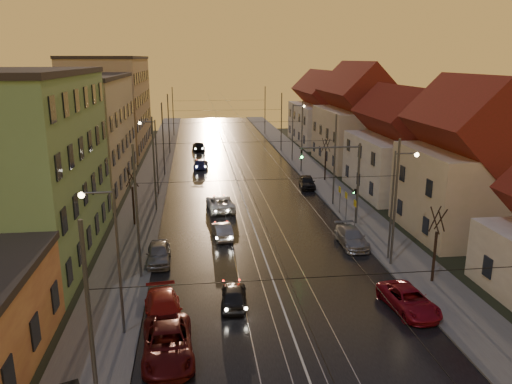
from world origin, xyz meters
name	(u,v)px	position (x,y,z in m)	size (l,w,h in m)	color
ground	(296,344)	(0.00, 0.00, 0.00)	(160.00, 160.00, 0.00)	black
road	(233,172)	(0.00, 40.00, 0.02)	(16.00, 120.00, 0.04)	black
sidewalk_left	(154,174)	(-10.00, 40.00, 0.07)	(4.00, 120.00, 0.15)	#4C4C4C
sidewalk_right	(310,170)	(10.00, 40.00, 0.07)	(4.00, 120.00, 0.15)	#4C4C4C
tram_rail_0	(216,172)	(-2.20, 40.00, 0.06)	(0.06, 120.00, 0.03)	gray
tram_rail_1	(227,172)	(-0.77, 40.00, 0.06)	(0.06, 120.00, 0.03)	gray
tram_rail_2	(239,172)	(0.77, 40.00, 0.06)	(0.06, 120.00, 0.03)	gray
tram_rail_3	(251,171)	(2.20, 40.00, 0.06)	(0.06, 120.00, 0.03)	gray
apartment_left_1	(14,170)	(-17.50, 14.00, 6.50)	(10.00, 18.00, 13.00)	#6E9961
apartment_left_2	(77,135)	(-17.50, 34.00, 6.00)	(10.00, 20.00, 12.00)	#B7B08D
apartment_left_3	(111,106)	(-17.50, 58.00, 7.00)	(10.00, 24.00, 14.00)	tan
house_right_1	(466,169)	(17.00, 15.00, 5.45)	(8.67, 10.20, 10.80)	#BBB090
house_right_2	(401,150)	(17.00, 28.00, 4.64)	(9.18, 12.24, 9.20)	beige
house_right_3	(357,122)	(17.00, 43.00, 5.80)	(9.18, 14.28, 11.50)	#BBB090
house_right_4	(323,113)	(17.00, 61.00, 5.05)	(9.18, 16.32, 10.00)	beige
catenary_pole_l_0	(92,342)	(-8.60, -6.00, 4.50)	(0.16, 0.16, 9.00)	#595B60
catenary_pole_l_1	(137,214)	(-8.60, 9.00, 4.50)	(0.16, 0.16, 9.00)	#595B60
catenary_pole_r_1	(395,204)	(8.60, 9.00, 4.50)	(0.16, 0.16, 9.00)	#595B60
catenary_pole_l_2	(154,165)	(-8.60, 24.00, 4.50)	(0.16, 0.16, 9.00)	#595B60
catenary_pole_r_2	(335,161)	(8.60, 24.00, 4.50)	(0.16, 0.16, 9.00)	#595B60
catenary_pole_l_3	(163,140)	(-8.60, 39.00, 4.50)	(0.16, 0.16, 9.00)	#595B60
catenary_pole_r_3	(302,137)	(8.60, 39.00, 4.50)	(0.16, 0.16, 9.00)	#595B60
catenary_pole_l_4	(169,124)	(-8.60, 54.00, 4.50)	(0.16, 0.16, 9.00)	#595B60
catenary_pole_r_4	(281,122)	(8.60, 54.00, 4.50)	(0.16, 0.16, 9.00)	#595B60
catenary_pole_l_5	(173,112)	(-8.60, 72.00, 4.50)	(0.16, 0.16, 9.00)	#595B60
catenary_pole_r_5	(265,111)	(8.60, 72.00, 4.50)	(0.16, 0.16, 9.00)	#595B60
street_lamp_0	(112,249)	(-9.10, 2.00, 4.89)	(1.75, 0.32, 8.00)	#595B60
street_lamp_1	(397,195)	(9.10, 10.00, 4.89)	(1.75, 0.32, 8.00)	#595B60
street_lamp_2	(153,150)	(-9.10, 30.00, 4.89)	(1.75, 0.32, 8.00)	#595B60
street_lamp_3	(295,127)	(9.10, 46.00, 4.89)	(1.75, 0.32, 8.00)	#595B60
traffic_light_mast	(347,174)	(7.99, 18.00, 4.60)	(5.30, 0.32, 7.20)	#595B60
bare_tree_0	(133,198)	(-10.20, 20.00, 2.49)	(1.09, 1.09, 5.11)	black
bare_tree_1	(435,247)	(10.20, 6.00, 2.49)	(1.09, 1.09, 5.11)	black
bare_tree_2	(325,160)	(10.40, 34.00, 2.49)	(1.09, 1.09, 5.11)	black
driving_car_0	(234,295)	(-2.81, 4.59, 0.62)	(1.47, 3.66, 1.25)	black
driving_car_1	(222,231)	(-2.81, 16.07, 0.63)	(1.33, 3.82, 1.26)	#9C9DA1
driving_car_2	(220,203)	(-2.56, 23.77, 0.71)	(2.37, 5.13, 1.43)	white
driving_car_3	(201,164)	(-4.11, 42.81, 0.62)	(1.73, 4.26, 1.23)	navy
driving_car_4	(199,146)	(-4.19, 56.16, 0.72)	(1.69, 4.20, 1.43)	black
parked_left_1	(168,344)	(-6.40, -0.34, 0.73)	(2.42, 5.24, 1.46)	#500D0E
parked_left_2	(164,311)	(-6.78, 3.04, 0.70)	(1.97, 4.85, 1.41)	#9B160F
parked_left_3	(159,253)	(-7.60, 11.56, 0.71)	(1.67, 4.14, 1.41)	gray
parked_right_0	(409,300)	(7.15, 2.70, 0.64)	(2.13, 4.62, 1.28)	maroon
parked_right_1	(352,237)	(7.06, 13.15, 0.67)	(1.88, 4.62, 1.34)	gray
parked_right_2	(307,182)	(7.58, 31.05, 0.69)	(1.63, 4.06, 1.38)	black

